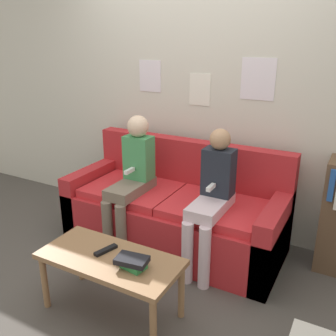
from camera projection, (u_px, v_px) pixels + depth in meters
ground_plane at (145, 272)px, 3.01m from camera, size 10.00×10.00×0.00m
wall_back at (201, 93)px, 3.41m from camera, size 8.00×0.07×2.60m
couch at (175, 212)px, 3.34m from camera, size 1.90×0.80×0.90m
coffee_table at (110, 264)px, 2.46m from camera, size 0.95×0.44×0.43m
person_left at (132, 175)px, 3.21m from camera, size 0.24×0.55×1.16m
person_right at (212, 195)px, 2.88m from camera, size 0.24×0.55×1.13m
tv_remote at (106, 250)px, 2.50m from camera, size 0.09×0.17×0.02m
book_stack at (133, 262)px, 2.31m from camera, size 0.22×0.15×0.07m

